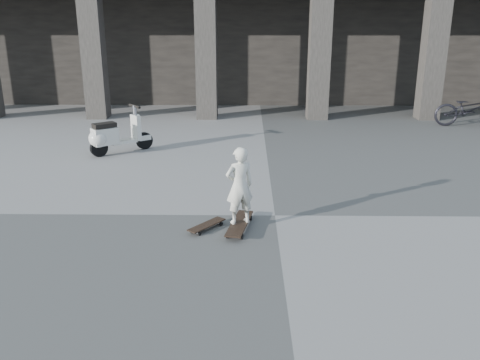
{
  "coord_description": "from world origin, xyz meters",
  "views": [
    {
      "loc": [
        -0.47,
        -7.96,
        3.21
      ],
      "look_at": [
        -0.59,
        -0.07,
        0.65
      ],
      "focal_mm": 38.0,
      "sensor_mm": 36.0,
      "label": 1
    }
  ],
  "objects_px": {
    "scooter": "(111,136)",
    "child": "(240,186)",
    "skateboard_spare": "(207,225)",
    "longboard": "(240,224)",
    "bicycle": "(469,109)"
  },
  "relations": [
    {
      "from": "scooter",
      "to": "child",
      "type": "bearing_deg",
      "value": -93.21
    },
    {
      "from": "child",
      "to": "bicycle",
      "type": "bearing_deg",
      "value": -153.74
    },
    {
      "from": "skateboard_spare",
      "to": "scooter",
      "type": "relative_size",
      "value": 0.49
    },
    {
      "from": "skateboard_spare",
      "to": "scooter",
      "type": "distance_m",
      "value": 5.22
    },
    {
      "from": "child",
      "to": "scooter",
      "type": "xyz_separation_m",
      "value": [
        -3.17,
        4.46,
        -0.27
      ]
    },
    {
      "from": "longboard",
      "to": "bicycle",
      "type": "distance_m",
      "value": 10.41
    },
    {
      "from": "scooter",
      "to": "bicycle",
      "type": "bearing_deg",
      "value": -19.65
    },
    {
      "from": "longboard",
      "to": "scooter",
      "type": "bearing_deg",
      "value": 45.92
    },
    {
      "from": "skateboard_spare",
      "to": "scooter",
      "type": "height_order",
      "value": "scooter"
    },
    {
      "from": "skateboard_spare",
      "to": "bicycle",
      "type": "relative_size",
      "value": 0.34
    },
    {
      "from": "child",
      "to": "longboard",
      "type": "bearing_deg",
      "value": -139.5
    },
    {
      "from": "longboard",
      "to": "bicycle",
      "type": "xyz_separation_m",
      "value": [
        6.8,
        7.87,
        0.44
      ]
    },
    {
      "from": "longboard",
      "to": "child",
      "type": "xyz_separation_m",
      "value": [
        -0.0,
        -0.0,
        0.63
      ]
    },
    {
      "from": "child",
      "to": "bicycle",
      "type": "distance_m",
      "value": 10.4
    },
    {
      "from": "longboard",
      "to": "skateboard_spare",
      "type": "distance_m",
      "value": 0.52
    }
  ]
}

